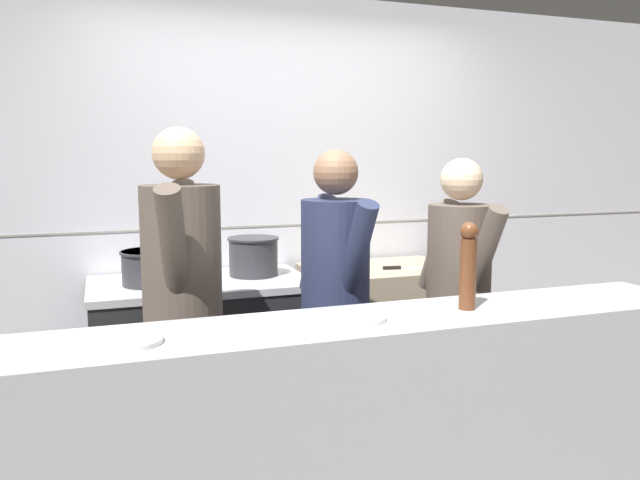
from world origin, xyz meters
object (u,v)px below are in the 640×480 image
at_px(plated_dish_main, 128,341).
at_px(chef_sous, 335,300).
at_px(sauce_pot, 253,255).
at_px(chefs_knife, 409,268).
at_px(oven_range, 202,356).
at_px(chef_head_cook, 183,300).
at_px(pepper_mill, 468,264).
at_px(chef_line, 458,297).
at_px(stock_pot, 151,266).
at_px(plated_dish_appetiser, 355,318).

bearing_deg(plated_dish_main, chef_sous, 34.94).
height_order(sauce_pot, chefs_knife, sauce_pot).
bearing_deg(oven_range, chef_head_cook, -104.24).
distance_m(chef_head_cook, chef_sous, 0.73).
bearing_deg(pepper_mill, chef_line, 60.74).
height_order(stock_pot, pepper_mill, pepper_mill).
xyz_separation_m(chef_head_cook, chef_line, (1.37, -0.07, -0.08)).
bearing_deg(chefs_knife, plated_dish_appetiser, -124.86).
bearing_deg(stock_pot, sauce_pot, 6.14).
relative_size(chefs_knife, chef_line, 0.26).
height_order(oven_range, chef_head_cook, chef_head_cook).
relative_size(sauce_pot, pepper_mill, 0.86).
bearing_deg(stock_pot, chef_sous, -41.54).
height_order(sauce_pot, chef_sous, chef_sous).
distance_m(oven_range, pepper_mill, 1.79).
xyz_separation_m(pepper_mill, chef_sous, (-0.31, 0.66, -0.27)).
xyz_separation_m(chefs_knife, chef_head_cook, (-1.45, -0.61, 0.05)).
height_order(plated_dish_main, chef_sous, chef_sous).
relative_size(sauce_pot, chefs_knife, 0.74).
distance_m(plated_dish_main, chef_sous, 1.21).
height_order(oven_range, chef_sous, chef_sous).
xyz_separation_m(stock_pot, sauce_pot, (0.59, 0.06, 0.02)).
relative_size(sauce_pot, plated_dish_main, 1.34).
bearing_deg(chef_sous, stock_pot, 132.01).
distance_m(sauce_pot, chef_head_cook, 0.92).
bearing_deg(stock_pot, chefs_knife, -3.40).
height_order(stock_pot, chef_head_cook, chef_head_cook).
distance_m(plated_dish_appetiser, chef_line, 1.03).
bearing_deg(chef_head_cook, plated_dish_main, -95.46).
height_order(plated_dish_main, chef_line, chef_line).
relative_size(chef_head_cook, chef_sous, 1.06).
bearing_deg(plated_dish_appetiser, plated_dish_main, -178.33).
bearing_deg(chefs_knife, chef_sous, -139.30).
height_order(sauce_pot, plated_dish_appetiser, sauce_pot).
bearing_deg(chef_head_cook, chefs_knife, 38.04).
bearing_deg(plated_dish_main, oven_range, 72.55).
bearing_deg(plated_dish_appetiser, oven_range, 104.62).
relative_size(plated_dish_main, pepper_mill, 0.64).
bearing_deg(chef_sous, sauce_pot, 99.28).
relative_size(oven_range, sauce_pot, 4.03).
relative_size(chefs_knife, pepper_mill, 1.16).
bearing_deg(stock_pot, plated_dish_main, -97.40).
bearing_deg(sauce_pot, plated_dish_main, -117.67).
distance_m(chefs_knife, pepper_mill, 1.37).
relative_size(chefs_knife, chef_head_cook, 0.24).
bearing_deg(chef_sous, plated_dish_appetiser, -111.08).
bearing_deg(plated_dish_main, stock_pot, 82.60).
xyz_separation_m(sauce_pot, plated_dish_appetiser, (0.04, -1.44, -0.02)).
relative_size(oven_range, plated_dish_appetiser, 5.27).
bearing_deg(sauce_pot, oven_range, -172.75).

